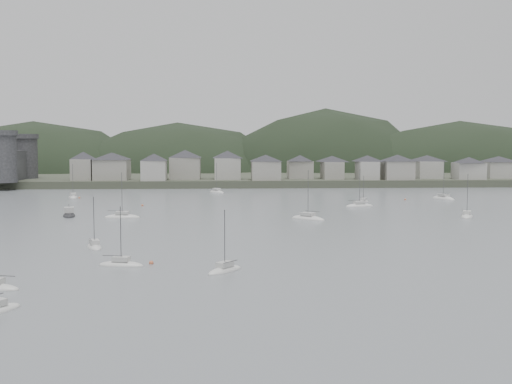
{
  "coord_description": "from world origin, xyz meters",
  "views": [
    {
      "loc": [
        -9.07,
        -82.33,
        18.28
      ],
      "look_at": [
        0.0,
        75.0,
        6.0
      ],
      "focal_mm": 44.46,
      "sensor_mm": 36.0,
      "label": 1
    }
  ],
  "objects": [
    {
      "name": "ground",
      "position": [
        0.0,
        0.0,
        0.0
      ],
      "size": [
        900.0,
        900.0,
        0.0
      ],
      "primitive_type": "plane",
      "color": "slate",
      "rests_on": "ground"
    },
    {
      "name": "far_shore_land",
      "position": [
        0.0,
        295.0,
        1.5
      ],
      "size": [
        900.0,
        250.0,
        3.0
      ],
      "primitive_type": "cube",
      "color": "#383D2D",
      "rests_on": "ground"
    },
    {
      "name": "forested_ridge",
      "position": [
        4.83,
        269.4,
        -11.28
      ],
      "size": [
        851.55,
        103.94,
        102.57
      ],
      "color": "black",
      "rests_on": "ground"
    },
    {
      "name": "waterfront_town",
      "position": [
        50.59,
        183.34,
        8.66
      ],
      "size": [
        451.48,
        28.46,
        12.92
      ],
      "color": "gray",
      "rests_on": "far_shore_land"
    },
    {
      "name": "moored_fleet",
      "position": [
        -11.22,
        63.51,
        0.18
      ],
      "size": [
        252.56,
        176.62,
        13.81
      ],
      "color": "silver",
      "rests_on": "ground"
    },
    {
      "name": "motor_launch_far",
      "position": [
        -46.52,
        76.66,
        0.29
      ],
      "size": [
        4.72,
        8.68,
        3.96
      ],
      "rotation": [
        0.0,
        0.0,
        3.37
      ],
      "color": "black",
      "rests_on": "ground"
    },
    {
      "name": "mooring_buoys",
      "position": [
        -0.43,
        56.23,
        0.15
      ],
      "size": [
        158.39,
        152.04,
        0.7
      ],
      "color": "#CB6943",
      "rests_on": "ground"
    }
  ]
}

